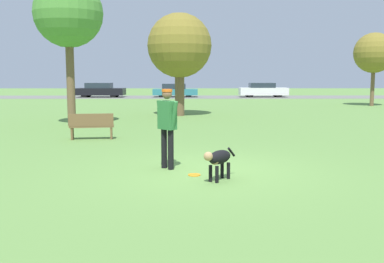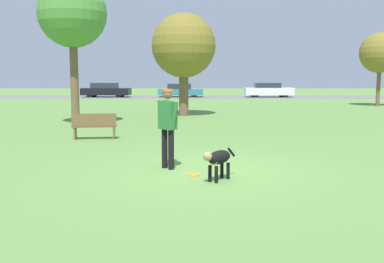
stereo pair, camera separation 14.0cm
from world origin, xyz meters
name	(u,v)px [view 2 (the right image)]	position (x,y,z in m)	size (l,w,h in m)	color
ground_plane	(204,171)	(0.00, 0.00, 0.00)	(120.00, 120.00, 0.00)	#608C42
far_road_strip	(197,97)	(0.00, 32.47, 0.01)	(120.00, 6.00, 0.01)	slate
person	(168,121)	(-0.79, 0.21, 1.05)	(0.53, 0.57, 1.76)	black
dog	(218,159)	(0.26, -0.93, 0.44)	(0.72, 0.91, 0.63)	black
frisbee	(194,175)	(-0.20, -0.46, 0.01)	(0.26, 0.26, 0.02)	orange
tree_far_right	(380,53)	(11.94, 20.33, 3.49)	(2.65, 2.65, 4.84)	brown
tree_near_left	(72,14)	(-5.12, 8.84, 4.48)	(2.76, 2.76, 5.91)	brown
tree_mid_center	(184,46)	(-0.77, 13.21, 3.49)	(3.21, 3.21, 5.13)	brown
parked_car_black	(106,90)	(-8.51, 32.25, 0.65)	(4.51, 2.01, 1.33)	black
parked_car_teal	(180,90)	(-1.57, 32.50, 0.61)	(4.16, 1.88, 1.25)	teal
parked_car_white	(268,90)	(6.62, 32.24, 0.66)	(4.45, 1.76, 1.33)	white
park_bench	(94,125)	(-3.44, 4.78, 0.45)	(1.44, 0.59, 0.84)	brown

